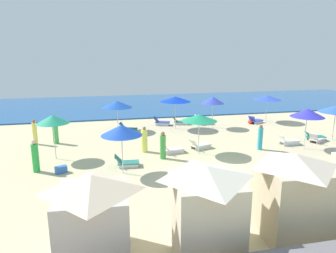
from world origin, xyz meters
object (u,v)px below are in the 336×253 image
Objects in this scene: umbrella_0 at (308,113)px; lounge_chair_1_0 at (255,120)px; cabana_1 at (205,208)px; beachgoer_2 at (35,132)px; lounge_chair_2_0 at (317,139)px; lounge_chair_6_1 at (203,121)px; beachgoer_0 at (35,157)px; beachgoer_1 at (55,132)px; beachgoer_5 at (144,140)px; umbrella_2 at (336,109)px; lounge_chair_0_0 at (288,141)px; umbrella_3 at (121,130)px; umbrella_1 at (267,98)px; umbrella_6 at (213,100)px; lounge_chair_5_1 at (180,122)px; lounge_chair_2_1 at (314,137)px; umbrella_7 at (53,119)px; cabana_0 at (94,217)px; beach_ball_0 at (250,122)px; cabana_2 at (292,194)px; lounge_chair_3_0 at (126,162)px; lounge_chair_5_0 at (161,122)px; umbrella_4 at (199,118)px; lounge_chair_4_1 at (199,145)px; lounge_chair_8_0 at (128,129)px; umbrella_5 at (175,99)px; beachgoer_4 at (163,146)px; lounge_chair_6_0 at (201,120)px; cooler_box_1 at (61,170)px.

lounge_chair_1_0 is (0.47, 7.34, -2.08)m from umbrella_0.
cabana_1 reaches higher than lounge_chair_1_0.
beachgoer_2 is (-17.24, -2.66, 0.57)m from lounge_chair_1_0.
lounge_chair_2_0 is at bearing 166.64° from lounge_chair_1_0.
beachgoer_0 is at bearing 125.94° from lounge_chair_6_1.
beachgoer_1 is (-15.46, 4.58, -1.56)m from umbrella_0.
cabana_1 is 10.06m from beachgoer_5.
umbrella_2 is 1.75× the size of lounge_chair_6_1.
lounge_chair_2_0 is 17.55m from beachgoer_1.
lounge_chair_0_0 is 0.92× the size of lounge_chair_1_0.
umbrella_3 is at bearing -171.64° from umbrella_0.
umbrella_6 reaches higher than umbrella_1.
umbrella_3 is at bearing 109.29° from cabana_1.
lounge_chair_5_1 is at bearing 80.95° from cabana_1.
umbrella_7 reaches higher than lounge_chair_2_1.
cabana_0 is 20.02m from beach_ball_0.
cabana_2 reaches higher than beach_ball_0.
umbrella_1 is 6.87m from lounge_chair_2_0.
lounge_chair_5_0 is (3.69, 9.08, 0.03)m from lounge_chair_3_0.
umbrella_4 is 6.47× the size of beach_ball_0.
lounge_chair_4_1 is 3.49m from beachgoer_5.
lounge_chair_5_0 is 1.04× the size of lounge_chair_8_0.
umbrella_5 is (-8.42, 5.84, 2.13)m from lounge_chair_2_0.
cabana_1 is 1.97× the size of lounge_chair_6_1.
lounge_chair_0_0 is 0.86× the size of beachgoer_4.
lounge_chair_6_0 is 3.51× the size of beach_ball_0.
beachgoer_0 is (-9.34, 7.73, -0.63)m from cabana_2.
beachgoer_4 is (-2.63, 8.34, -0.70)m from cabana_2.
lounge_chair_2_0 is (14.52, 9.38, -1.13)m from cabana_0.
umbrella_2 is 20.25m from beachgoer_2.
lounge_chair_6_0 is (2.37, 6.81, 0.02)m from lounge_chair_4_1.
umbrella_2 is (12.67, 9.82, 0.80)m from cabana_1.
lounge_chair_3_0 is (-13.16, -2.31, -0.00)m from lounge_chair_2_1.
umbrella_7 reaches higher than umbrella_4.
lounge_chair_1_0 is at bearing -51.94° from lounge_chair_3_0.
umbrella_6 is at bearing -156.52° from lounge_chair_6_0.
lounge_chair_3_0 is at bearing 150.82° from lounge_chair_6_0.
umbrella_6 is (-5.44, 5.52, 2.00)m from lounge_chair_2_0.
umbrella_2 is (3.16, 1.32, -0.11)m from umbrella_0.
lounge_chair_2_0 is at bearing -131.14° from lounge_chair_6_0.
umbrella_0 is at bearing -153.43° from lounge_chair_0_0.
umbrella_4 reaches higher than beachgoer_0.
cabana_1 reaches higher than lounge_chair_5_0.
cooler_box_1 is (0.53, -2.32, -2.14)m from umbrella_7.
cabana_2 is at bearing 112.43° from lounge_chair_2_0.
umbrella_0 is 1.86× the size of lounge_chair_6_1.
cabana_1 reaches higher than cabana_0.
lounge_chair_0_0 is 8.84m from umbrella_5.
umbrella_7 is 1.62× the size of beachgoer_5.
umbrella_2 is at bearing 179.39° from lounge_chair_1_0.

